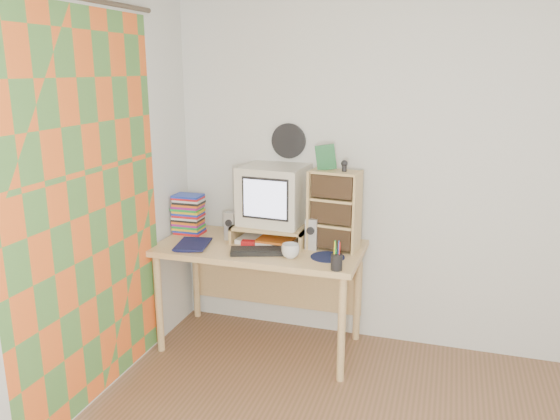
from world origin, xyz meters
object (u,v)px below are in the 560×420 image
Objects in this scene: mug at (290,251)px; dvd_stack at (188,214)px; desk at (263,261)px; cd_rack at (334,210)px; crt_monitor at (273,195)px; diary at (178,242)px; keyboard at (263,251)px.

dvd_stack is at bearing 161.15° from mug.
mug is (0.87, -0.30, -0.10)m from dvd_stack.
desk is 0.64m from cd_rack.
crt_monitor reaches higher than dvd_stack.
crt_monitor is at bearing 124.56° from mug.
cd_rack is 1.09m from diary.
crt_monitor reaches higher than diary.
crt_monitor is 0.43m from keyboard.
desk is 3.26× the size of crt_monitor.
keyboard is 0.54m from cd_rack.
cd_rack is at bearing 2.82° from diary.
desk is at bearing 12.88° from diary.
cd_rack is (0.50, 0.02, 0.40)m from desk.
cd_rack is at bearing 49.10° from mug.
cd_rack is at bearing 2.22° from desk.
diary is at bearing -78.61° from dvd_stack.
keyboard is at bearing -143.95° from cd_rack.
desk is at bearing 91.00° from keyboard.
diary is at bearing -146.31° from crt_monitor.
mug reaches higher than desk.
cd_rack is at bearing -4.07° from crt_monitor.
mug is (0.20, -0.03, 0.03)m from keyboard.
dvd_stack is (-0.59, 0.06, 0.28)m from desk.
crt_monitor is 0.46m from cd_rack.
dvd_stack reaches higher than diary.
dvd_stack is (-0.64, -0.03, -0.18)m from crt_monitor.
desk is 3.28× the size of keyboard.
mug is (0.27, -0.24, 0.18)m from desk.
keyboard is (0.08, -0.21, 0.15)m from desk.
diary is (-0.53, -0.24, 0.16)m from desk.
crt_monitor is 3.67× the size of mug.
crt_monitor is 0.67m from dvd_stack.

